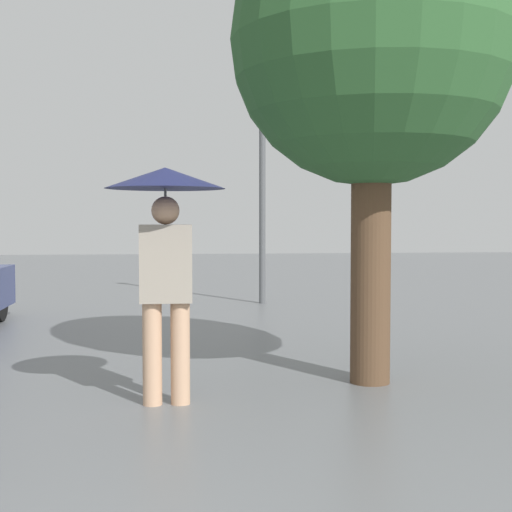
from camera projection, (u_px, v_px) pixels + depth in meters
The scene contains 3 objects.
pedestrian at pixel (166, 226), 5.54m from camera, with size 0.94×0.94×1.86m.
tree at pixel (372, 47), 6.23m from camera, with size 2.50×2.50×4.25m.
street_lamp at pixel (262, 155), 12.40m from camera, with size 0.25×0.25×4.41m.
Camera 1 is at (0.01, -1.50, 1.44)m, focal length 50.00 mm.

